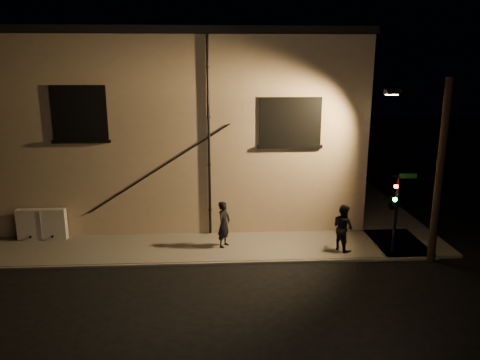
{
  "coord_description": "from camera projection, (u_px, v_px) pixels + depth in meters",
  "views": [
    {
      "loc": [
        -1.62,
        -16.32,
        7.44
      ],
      "look_at": [
        -0.57,
        1.8,
        2.81
      ],
      "focal_mm": 35.0,
      "sensor_mm": 36.0,
      "label": 1
    }
  ],
  "objects": [
    {
      "name": "utility_cabinet",
      "position": [
        42.0,
        224.0,
        19.63
      ],
      "size": [
        2.01,
        0.34,
        1.32
      ],
      "primitive_type": "cube",
      "color": "silver",
      "rests_on": "sidewalk"
    },
    {
      "name": "streetlamp_pole",
      "position": [
        437.0,
        167.0,
        17.09
      ],
      "size": [
        2.02,
        1.38,
        6.9
      ],
      "color": "black",
      "rests_on": "ground"
    },
    {
      "name": "traffic_signal",
      "position": [
        393.0,
        201.0,
        17.8
      ],
      "size": [
        1.28,
        1.87,
        3.18
      ],
      "color": "black",
      "rests_on": "sidewalk"
    },
    {
      "name": "building",
      "position": [
        187.0,
        119.0,
        25.16
      ],
      "size": [
        16.2,
        12.23,
        8.8
      ],
      "color": "#C4A98D",
      "rests_on": "ground"
    },
    {
      "name": "pedestrian_a",
      "position": [
        224.0,
        224.0,
        18.8
      ],
      "size": [
        0.74,
        0.82,
        1.89
      ],
      "primitive_type": "imported",
      "rotation": [
        0.0,
        0.0,
        1.04
      ],
      "color": "black",
      "rests_on": "sidewalk"
    },
    {
      "name": "sidewalk",
      "position": [
        275.0,
        222.0,
        22.01
      ],
      "size": [
        21.0,
        16.0,
        0.12
      ],
      "color": "#64605A",
      "rests_on": "ground"
    },
    {
      "name": "ground",
      "position": [
        258.0,
        263.0,
        17.72
      ],
      "size": [
        90.0,
        90.0,
        0.0
      ],
      "primitive_type": "plane",
      "color": "black"
    },
    {
      "name": "pedestrian_b",
      "position": [
        343.0,
        227.0,
        18.47
      ],
      "size": [
        1.06,
        1.14,
        1.87
      ],
      "primitive_type": "imported",
      "rotation": [
        0.0,
        0.0,
        2.08
      ],
      "color": "black",
      "rests_on": "sidewalk"
    }
  ]
}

